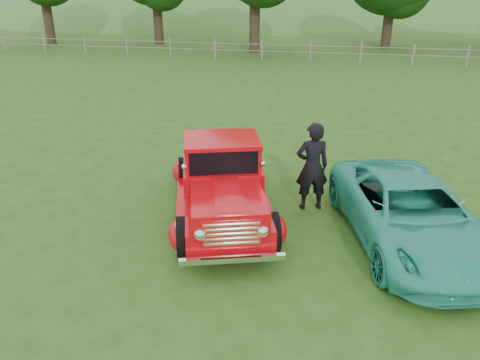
# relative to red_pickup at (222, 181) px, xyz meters

# --- Properties ---
(ground) EXTENTS (140.00, 140.00, 0.00)m
(ground) POSITION_rel_red_pickup_xyz_m (0.59, -1.25, -0.80)
(ground) COLOR #264B14
(ground) RESTS_ON ground
(distant_hills) EXTENTS (116.00, 60.00, 18.00)m
(distant_hills) POSITION_rel_red_pickup_xyz_m (-3.49, 58.21, -5.34)
(distant_hills) COLOR #346425
(distant_hills) RESTS_ON ground
(fence_line) EXTENTS (48.00, 0.12, 1.20)m
(fence_line) POSITION_rel_red_pickup_xyz_m (0.59, 20.75, -0.19)
(fence_line) COLOR slate
(fence_line) RESTS_ON ground
(red_pickup) EXTENTS (3.27, 5.28, 1.78)m
(red_pickup) POSITION_rel_red_pickup_xyz_m (0.00, 0.00, 0.00)
(red_pickup) COLOR black
(red_pickup) RESTS_ON ground
(teal_sedan) EXTENTS (3.30, 5.06, 1.29)m
(teal_sedan) POSITION_rel_red_pickup_xyz_m (3.78, -0.41, -0.15)
(teal_sedan) COLOR teal
(teal_sedan) RESTS_ON ground
(man) EXTENTS (0.84, 0.67, 1.99)m
(man) POSITION_rel_red_pickup_xyz_m (1.84, 0.72, 0.20)
(man) COLOR black
(man) RESTS_ON ground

